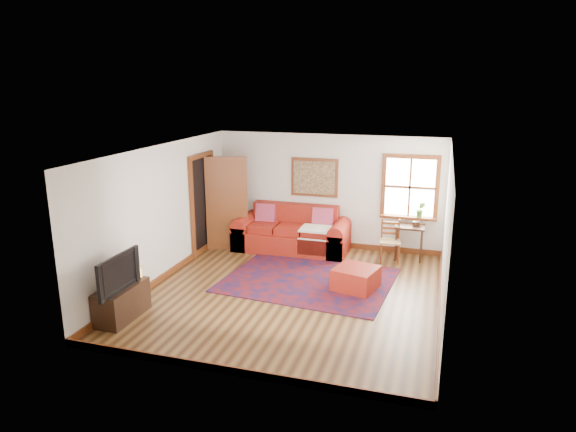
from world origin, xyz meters
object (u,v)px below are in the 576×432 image
(ladder_back_chair, at_px, (390,239))
(media_cabinet, at_px, (122,302))
(side_table, at_px, (410,232))
(red_ottoman, at_px, (356,279))
(red_leather_sofa, at_px, (292,235))

(ladder_back_chair, bearing_deg, media_cabinet, -133.90)
(side_table, height_order, media_cabinet, side_table)
(red_ottoman, distance_m, media_cabinet, 3.96)
(red_ottoman, height_order, ladder_back_chair, ladder_back_chair)
(red_ottoman, distance_m, ladder_back_chair, 1.75)
(side_table, distance_m, media_cabinet, 5.79)
(red_ottoman, distance_m, side_table, 2.09)
(red_leather_sofa, height_order, side_table, red_leather_sofa)
(red_leather_sofa, xyz_separation_m, ladder_back_chair, (2.12, -0.14, 0.15))
(media_cabinet, bearing_deg, red_ottoman, 33.55)
(side_table, relative_size, ladder_back_chair, 0.83)
(side_table, xyz_separation_m, media_cabinet, (-4.09, -4.09, -0.33))
(side_table, bearing_deg, red_ottoman, -112.47)
(ladder_back_chair, distance_m, media_cabinet, 5.37)
(red_ottoman, relative_size, ladder_back_chair, 0.81)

